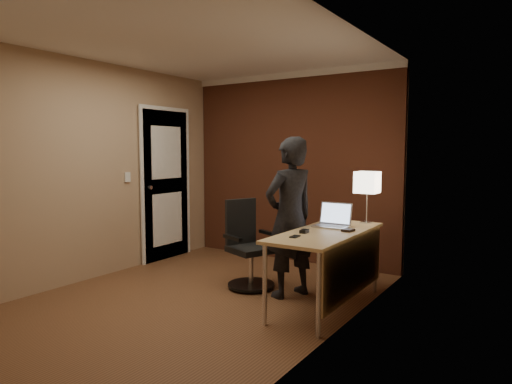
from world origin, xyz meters
The scene contains 9 objects.
room centered at (-0.27, 1.54, 1.37)m, with size 4.00×4.00×4.00m.
desk centered at (1.25, 0.48, 0.60)m, with size 0.60×1.50×0.73m.
desk_lamp centered at (1.34, 1.13, 1.15)m, with size 0.22×0.22×0.54m.
laptop centered at (1.13, 0.76, 0.79)m, with size 0.33×0.26×0.23m.
mouse centered at (1.05, 0.28, 0.75)m, with size 0.06×0.10×0.03m, color black.
phone centered at (1.07, 0.06, 0.73)m, with size 0.06×0.12×0.01m, color black.
wallet centered at (1.36, 0.58, 0.74)m, with size 0.09×0.11×0.02m, color black.
office_chair centered at (0.20, 0.61, 0.41)m, with size 0.54×0.59×0.93m.
person centered at (0.73, 0.59, 0.81)m, with size 0.59×0.39×1.62m, color black.
Camera 1 is at (2.92, -3.41, 1.49)m, focal length 32.00 mm.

